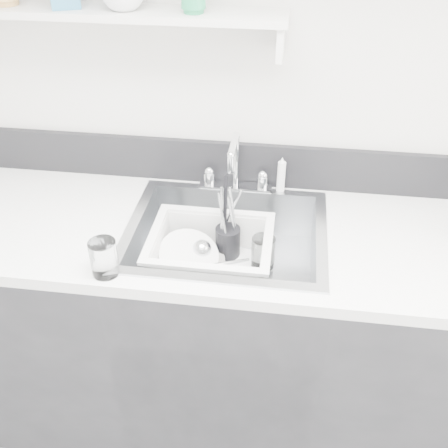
# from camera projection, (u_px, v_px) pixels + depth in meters

# --- Properties ---
(room_shell) EXTENTS (3.50, 3.00, 2.60)m
(room_shell) POSITION_uv_depth(u_px,v_px,m) (132.00, 100.00, 0.59)
(room_shell) COLOR silver
(room_shell) RESTS_ON ground
(counter_run) EXTENTS (3.20, 0.62, 0.92)m
(counter_run) POSITION_uv_depth(u_px,v_px,m) (226.00, 330.00, 1.95)
(counter_run) COLOR #242427
(counter_run) RESTS_ON ground
(backsplash) EXTENTS (3.20, 0.02, 0.16)m
(backsplash) POSITION_uv_depth(u_px,v_px,m) (237.00, 163.00, 1.87)
(backsplash) COLOR black
(backsplash) RESTS_ON counter_run
(sink) EXTENTS (0.64, 0.52, 0.20)m
(sink) POSITION_uv_depth(u_px,v_px,m) (226.00, 252.00, 1.73)
(sink) COLOR silver
(sink) RESTS_ON counter_run
(faucet) EXTENTS (0.26, 0.18, 0.23)m
(faucet) POSITION_uv_depth(u_px,v_px,m) (235.00, 176.00, 1.84)
(faucet) COLOR silver
(faucet) RESTS_ON counter_run
(side_sprayer) EXTENTS (0.03, 0.03, 0.14)m
(side_sprayer) POSITION_uv_depth(u_px,v_px,m) (281.00, 175.00, 1.83)
(side_sprayer) COLOR white
(side_sprayer) RESTS_ON counter_run
(wall_shelf) EXTENTS (1.00, 0.16, 0.12)m
(wall_shelf) POSITION_uv_depth(u_px,v_px,m) (121.00, 16.00, 1.56)
(wall_shelf) COLOR silver
(wall_shelf) RESTS_ON room_shell
(wash_tub) EXTENTS (0.45, 0.39, 0.15)m
(wash_tub) POSITION_uv_depth(u_px,v_px,m) (211.00, 255.00, 1.72)
(wash_tub) COLOR white
(wash_tub) RESTS_ON sink
(plate_stack) EXTENTS (0.24, 0.24, 0.10)m
(plate_stack) POSITION_uv_depth(u_px,v_px,m) (192.00, 261.00, 1.75)
(plate_stack) COLOR white
(plate_stack) RESTS_ON wash_tub
(utensil_cup) EXTENTS (0.09, 0.09, 0.29)m
(utensil_cup) POSITION_uv_depth(u_px,v_px,m) (228.00, 239.00, 1.79)
(utensil_cup) COLOR black
(utensil_cup) RESTS_ON wash_tub
(ladle) EXTENTS (0.23, 0.26, 0.07)m
(ladle) POSITION_uv_depth(u_px,v_px,m) (211.00, 264.00, 1.72)
(ladle) COLOR silver
(ladle) RESTS_ON wash_tub
(tumbler_in_tub) EXTENTS (0.10, 0.10, 0.11)m
(tumbler_in_tub) POSITION_uv_depth(u_px,v_px,m) (263.00, 252.00, 1.74)
(tumbler_in_tub) COLOR white
(tumbler_in_tub) RESTS_ON wash_tub
(tumbler_counter) EXTENTS (0.10, 0.10, 0.11)m
(tumbler_counter) POSITION_uv_depth(u_px,v_px,m) (104.00, 258.00, 1.48)
(tumbler_counter) COLOR white
(tumbler_counter) RESTS_ON counter_run
(bowl_small) EXTENTS (0.10, 0.10, 0.03)m
(bowl_small) POSITION_uv_depth(u_px,v_px,m) (251.00, 282.00, 1.68)
(bowl_small) COLOR white
(bowl_small) RESTS_ON wash_tub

